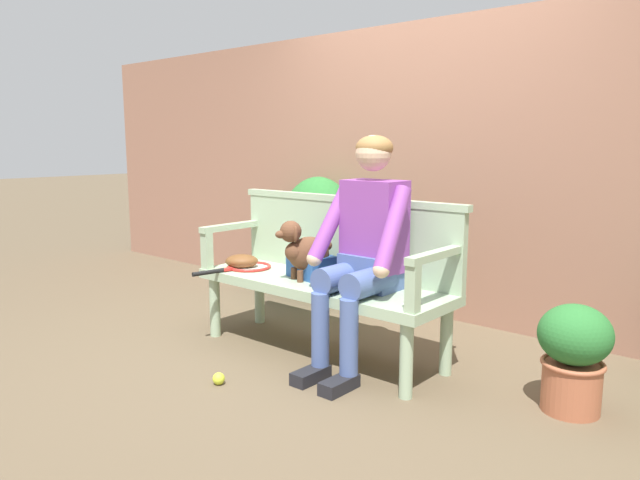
# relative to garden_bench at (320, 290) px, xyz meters

# --- Properties ---
(ground_plane) EXTENTS (40.00, 40.00, 0.00)m
(ground_plane) POSITION_rel_garden_bench_xyz_m (0.00, 0.00, -0.40)
(ground_plane) COLOR brown
(brick_garden_fence) EXTENTS (8.00, 0.30, 2.16)m
(brick_garden_fence) POSITION_rel_garden_bench_xyz_m (0.00, 1.32, 0.68)
(brick_garden_fence) COLOR #936651
(brick_garden_fence) RESTS_ON ground
(hedge_bush_far_left) EXTENTS (0.73, 0.45, 0.73)m
(hedge_bush_far_left) POSITION_rel_garden_bench_xyz_m (-0.60, 0.99, -0.04)
(hedge_bush_far_left) COLOR #337538
(hedge_bush_far_left) RESTS_ON ground
(hedge_bush_mid_left) EXTENTS (0.79, 0.55, 0.82)m
(hedge_bush_mid_left) POSITION_rel_garden_bench_xyz_m (-1.17, 0.98, 0.01)
(hedge_bush_mid_left) COLOR #194C1E
(hedge_bush_mid_left) RESTS_ON ground
(hedge_bush_far_right) EXTENTS (0.72, 0.63, 1.02)m
(hedge_bush_far_right) POSITION_rel_garden_bench_xyz_m (-0.88, 0.99, 0.11)
(hedge_bush_far_right) COLOR #286B2D
(hedge_bush_far_right) RESTS_ON ground
(garden_bench) EXTENTS (1.67, 0.53, 0.46)m
(garden_bench) POSITION_rel_garden_bench_xyz_m (0.00, 0.00, 0.00)
(garden_bench) COLOR #9EB793
(garden_bench) RESTS_ON ground
(bench_backrest) EXTENTS (1.71, 0.06, 0.50)m
(bench_backrest) POSITION_rel_garden_bench_xyz_m (0.00, 0.24, 0.31)
(bench_backrest) COLOR #9EB793
(bench_backrest) RESTS_ON garden_bench
(bench_armrest_left_end) EXTENTS (0.06, 0.53, 0.28)m
(bench_armrest_left_end) POSITION_rel_garden_bench_xyz_m (-0.79, -0.09, 0.26)
(bench_armrest_left_end) COLOR #9EB793
(bench_armrest_left_end) RESTS_ON garden_bench
(bench_armrest_right_end) EXTENTS (0.06, 0.53, 0.28)m
(bench_armrest_right_end) POSITION_rel_garden_bench_xyz_m (0.79, -0.09, 0.26)
(bench_armrest_right_end) COLOR #9EB793
(bench_armrest_right_end) RESTS_ON garden_bench
(person_seated) EXTENTS (0.56, 0.67, 1.33)m
(person_seated) POSITION_rel_garden_bench_xyz_m (0.35, -0.02, 0.33)
(person_seated) COLOR black
(person_seated) RESTS_ON ground
(dog_on_bench) EXTENTS (0.27, 0.36, 0.37)m
(dog_on_bench) POSITION_rel_garden_bench_xyz_m (-0.09, -0.05, 0.24)
(dog_on_bench) COLOR brown
(dog_on_bench) RESTS_ON garden_bench
(tennis_racket) EXTENTS (0.34, 0.58, 0.03)m
(tennis_racket) POSITION_rel_garden_bench_xyz_m (-0.60, -0.06, 0.07)
(tennis_racket) COLOR red
(tennis_racket) RESTS_ON garden_bench
(baseball_glove) EXTENTS (0.28, 0.27, 0.09)m
(baseball_glove) POSITION_rel_garden_bench_xyz_m (-0.64, -0.06, 0.10)
(baseball_glove) COLOR brown
(baseball_glove) RESTS_ON garden_bench
(sports_bag) EXTENTS (0.31, 0.25, 0.14)m
(sports_bag) POSITION_rel_garden_bench_xyz_m (-0.10, 0.04, 0.13)
(sports_bag) COLOR #2856A3
(sports_bag) RESTS_ON garden_bench
(tennis_ball) EXTENTS (0.07, 0.07, 0.07)m
(tennis_ball) POSITION_rel_garden_bench_xyz_m (-0.10, -0.72, -0.37)
(tennis_ball) COLOR #CCDB33
(tennis_ball) RESTS_ON ground
(potted_plant) EXTENTS (0.35, 0.35, 0.53)m
(potted_plant) POSITION_rel_garden_bench_xyz_m (1.44, 0.19, -0.11)
(potted_plant) COLOR #A85B3D
(potted_plant) RESTS_ON ground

